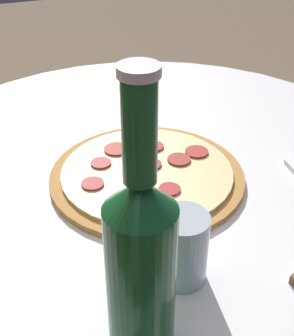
# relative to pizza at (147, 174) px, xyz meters

# --- Properties ---
(table) EXTENTS (0.93, 0.93, 0.70)m
(table) POSITION_rel_pizza_xyz_m (0.04, -0.02, -0.17)
(table) COLOR white
(table) RESTS_ON ground_plane
(pizza) EXTENTS (0.31, 0.31, 0.02)m
(pizza) POSITION_rel_pizza_xyz_m (0.00, 0.00, 0.00)
(pizza) COLOR #B77F3D
(pizza) RESTS_ON table
(beer_bottle) EXTENTS (0.07, 0.07, 0.31)m
(beer_bottle) POSITION_rel_pizza_xyz_m (-0.28, 0.12, 0.11)
(beer_bottle) COLOR #144C23
(beer_bottle) RESTS_ON table
(drinking_glass) EXTENTS (0.06, 0.06, 0.09)m
(drinking_glass) POSITION_rel_pizza_xyz_m (-0.21, 0.04, 0.04)
(drinking_glass) COLOR #ADBCC6
(drinking_glass) RESTS_ON table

